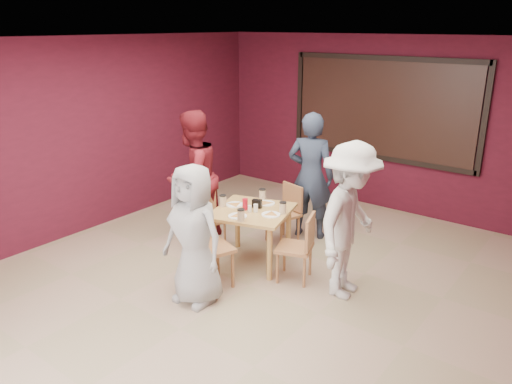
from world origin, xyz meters
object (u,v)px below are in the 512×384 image
Objects in this scene: chair_left at (207,215)px; diner_left at (193,177)px; diner_front at (194,235)px; diner_right at (350,221)px; chair_back at (287,210)px; diner_back at (311,176)px; chair_front at (204,244)px; chair_right at (300,244)px; dining_table at (252,216)px.

chair_left is 0.56m from diner_left.
diner_left is (-1.20, 1.21, 0.14)m from diner_front.
diner_right is (1.25, 1.15, 0.10)m from diner_front.
diner_back is (0.17, 0.34, 0.45)m from chair_back.
diner_right is (1.38, 0.87, 0.35)m from chair_front.
diner_front is at bearing -52.06° from chair_left.
diner_back is 1.66m from diner_left.
chair_left is 1.55m from diner_back.
chair_back is at bearing 54.22° from diner_right.
chair_front is at bearing -89.95° from chair_back.
diner_front is at bearing 127.35° from diner_right.
chair_back is 0.59m from diner_back.
chair_right is at bearing -3.00° from chair_left.
diner_back reaches higher than chair_left.
diner_front is (-0.67, -1.09, 0.32)m from chair_right.
diner_back reaches higher than chair_right.
diner_back reaches higher than diner_front.
dining_table is at bearing -3.63° from chair_left.
diner_right is at bearing -0.64° from chair_left.
diner_left is at bearing 176.45° from chair_right.
chair_back is 0.44× the size of diner_left.
diner_left is (-1.12, 0.09, 0.29)m from dining_table.
chair_right is 1.32m from diner_front.
diner_left is at bearing -144.59° from chair_back.
diner_back is at bearing 49.91° from chair_left.
diner_back is 1.02× the size of diner_right.
chair_right reaches higher than chair_back.
dining_table is 1.39× the size of chair_back.
chair_front is 0.52× the size of diner_left.
diner_back is (0.04, 2.31, 0.12)m from diner_front.
diner_right is at bearing 1.23° from dining_table.
diner_front is at bearing 41.24° from diner_left.
diner_left reaches higher than chair_right.
diner_front is 1.71m from diner_left.
diner_left is (-1.07, -0.76, 0.47)m from chair_back.
diner_front is 0.89× the size of diner_right.
chair_front is at bearing -134.20° from chair_right.
diner_left is at bearing 133.57° from diner_front.
chair_right is 0.46× the size of diner_back.
chair_right is (0.79, 0.82, -0.07)m from chair_front.
diner_left is at bearing 175.61° from dining_table.
dining_table is 0.86m from chair_left.
chair_left is 0.50× the size of diner_front.
chair_back is 1.12m from chair_left.
diner_right reaches higher than dining_table.
dining_table is at bearing 82.14° from diner_left.
diner_front reaches higher than dining_table.
dining_table is 1.45× the size of chair_left.
chair_left is at bearing 176.37° from dining_table.
chair_front is 1.22× the size of chair_left.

